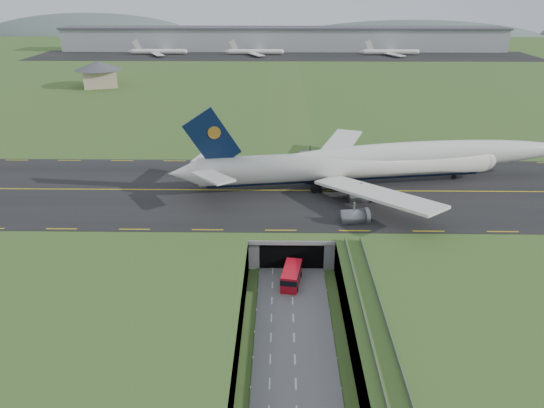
{
  "coord_description": "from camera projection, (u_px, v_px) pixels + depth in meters",
  "views": [
    {
      "loc": [
        -2.35,
        -78.94,
        49.76
      ],
      "look_at": [
        -3.82,
        20.0,
        8.23
      ],
      "focal_mm": 35.0,
      "sensor_mm": 36.0,
      "label": 1
    }
  ],
  "objects": [
    {
      "name": "trench_road",
      "position": [
        293.0,
        317.0,
        85.06
      ],
      "size": [
        12.0,
        75.0,
        0.2
      ],
      "primitive_type": "cube",
      "color": "slate",
      "rests_on": "ground"
    },
    {
      "name": "ground",
      "position": [
        292.0,
        292.0,
        92.01
      ],
      "size": [
        900.0,
        900.0,
        0.0
      ],
      "primitive_type": "plane",
      "color": "#376327",
      "rests_on": "ground"
    },
    {
      "name": "service_building",
      "position": [
        99.0,
        72.0,
        237.15
      ],
      "size": [
        26.66,
        26.66,
        11.32
      ],
      "rotation": [
        0.0,
        0.0,
        0.35
      ],
      "color": "tan",
      "rests_on": "ground"
    },
    {
      "name": "taxiway",
      "position": [
        290.0,
        191.0,
        120.08
      ],
      "size": [
        800.0,
        44.0,
        0.18
      ],
      "primitive_type": "cube",
      "color": "black",
      "rests_on": "airfield_deck"
    },
    {
      "name": "guideway",
      "position": [
        376.0,
        335.0,
        72.18
      ],
      "size": [
        3.0,
        53.0,
        7.05
      ],
      "color": "#A8A8A3",
      "rests_on": "ground"
    },
    {
      "name": "airfield_deck",
      "position": [
        292.0,
        277.0,
        90.85
      ],
      "size": [
        800.0,
        800.0,
        6.0
      ],
      "primitive_type": "cube",
      "color": "gray",
      "rests_on": "ground"
    },
    {
      "name": "jumbo_jet",
      "position": [
        374.0,
        162.0,
        121.92
      ],
      "size": [
        93.93,
        59.95,
        20.11
      ],
      "rotation": [
        0.0,
        0.0,
        0.17
      ],
      "color": "white",
      "rests_on": "ground"
    },
    {
      "name": "distant_hills",
      "position": [
        352.0,
        45.0,
        489.12
      ],
      "size": [
        700.0,
        91.0,
        60.0
      ],
      "color": "#4F5F59",
      "rests_on": "ground"
    },
    {
      "name": "cargo_terminal",
      "position": [
        283.0,
        39.0,
        362.66
      ],
      "size": [
        320.0,
        67.0,
        15.6
      ],
      "color": "#B2B2B2",
      "rests_on": "ground"
    },
    {
      "name": "shuttle_tram",
      "position": [
        291.0,
        276.0,
        93.81
      ],
      "size": [
        4.09,
        8.08,
        3.15
      ],
      "rotation": [
        0.0,
        0.0,
        -0.16
      ],
      "color": "red",
      "rests_on": "ground"
    },
    {
      "name": "tunnel_portal",
      "position": [
        291.0,
        233.0,
        106.13
      ],
      "size": [
        17.0,
        22.3,
        6.0
      ],
      "color": "gray",
      "rests_on": "ground"
    }
  ]
}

